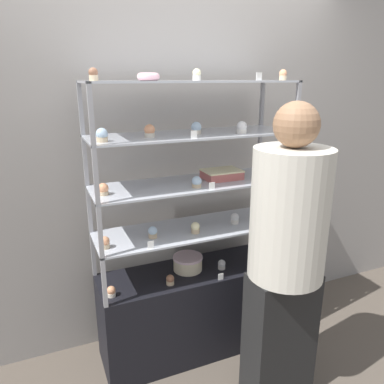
{
  "coord_description": "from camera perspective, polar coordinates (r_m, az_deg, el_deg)",
  "views": [
    {
      "loc": [
        -0.88,
        -2.08,
        1.86
      ],
      "look_at": [
        0.0,
        0.0,
        1.17
      ],
      "focal_mm": 35.0,
      "sensor_mm": 36.0,
      "label": 1
    }
  ],
  "objects": [
    {
      "name": "back_wall",
      "position": [
        2.64,
        -2.99,
        4.77
      ],
      "size": [
        8.0,
        0.05,
        2.6
      ],
      "color": "gray",
      "rests_on": "ground_plane"
    },
    {
      "name": "cupcake_15",
      "position": [
        2.3,
        7.59,
        9.69
      ],
      "size": [
        0.06,
        0.06,
        0.07
      ],
      "color": "white",
      "rests_on": "display_riser_upper"
    },
    {
      "name": "layer_cake_centerpiece",
      "position": [
        2.56,
        -0.65,
        -10.74
      ],
      "size": [
        0.2,
        0.2,
        0.1
      ],
      "color": "beige",
      "rests_on": "display_base"
    },
    {
      "name": "cupcake_10",
      "position": [
        2.23,
        0.71,
        1.51
      ],
      "size": [
        0.06,
        0.06,
        0.07
      ],
      "color": "#CCB28C",
      "rests_on": "display_riser_middle"
    },
    {
      "name": "customer_figure",
      "position": [
        2.13,
        14.12,
        -9.23
      ],
      "size": [
        0.41,
        0.41,
        1.76
      ],
      "color": "black",
      "rests_on": "ground_plane"
    },
    {
      "name": "ground_plane",
      "position": [
        2.92,
        -0.0,
        -22.47
      ],
      "size": [
        20.0,
        20.0,
        0.0
      ],
      "primitive_type": "plane",
      "color": "brown"
    },
    {
      "name": "cupcake_11",
      "position": [
        2.55,
        12.24,
        3.07
      ],
      "size": [
        0.06,
        0.06,
        0.07
      ],
      "color": "white",
      "rests_on": "display_riser_middle"
    },
    {
      "name": "display_riser_lower",
      "position": [
        2.45,
        -0.0,
        -5.98
      ],
      "size": [
        1.25,
        0.41,
        0.31
      ],
      "color": "#99999E",
      "rests_on": "display_base"
    },
    {
      "name": "price_tag_2",
      "position": [
        2.19,
        3.06,
        0.92
      ],
      "size": [
        0.04,
        0.0,
        0.04
      ],
      "color": "white",
      "rests_on": "display_riser_middle"
    },
    {
      "name": "cupcake_8",
      "position": [
        2.62,
        12.45,
        -3.54
      ],
      "size": [
        0.06,
        0.06,
        0.07
      ],
      "color": "beige",
      "rests_on": "display_riser_lower"
    },
    {
      "name": "cupcake_14",
      "position": [
        2.25,
        0.65,
        9.67
      ],
      "size": [
        0.06,
        0.06,
        0.07
      ],
      "color": "beige",
      "rests_on": "display_riser_upper"
    },
    {
      "name": "display_riser_middle",
      "position": [
        2.35,
        -0.0,
        0.94
      ],
      "size": [
        1.25,
        0.41,
        0.31
      ],
      "color": "#99999E",
      "rests_on": "display_riser_lower"
    },
    {
      "name": "cupcake_16",
      "position": [
        2.45,
        13.16,
        9.84
      ],
      "size": [
        0.06,
        0.06,
        0.07
      ],
      "color": "white",
      "rests_on": "display_riser_upper"
    },
    {
      "name": "cupcake_7",
      "position": [
        2.52,
        6.53,
        -4.04
      ],
      "size": [
        0.06,
        0.06,
        0.07
      ],
      "color": "white",
      "rests_on": "display_riser_lower"
    },
    {
      "name": "cupcake_6",
      "position": [
        2.36,
        0.52,
        -5.47
      ],
      "size": [
        0.06,
        0.06,
        0.07
      ],
      "color": "#CCB28C",
      "rests_on": "display_riser_lower"
    },
    {
      "name": "price_tag_4",
      "position": [
        2.25,
        10.17,
        16.95
      ],
      "size": [
        0.04,
        0.0,
        0.04
      ],
      "color": "white",
      "rests_on": "display_riser_top"
    },
    {
      "name": "cupcake_13",
      "position": [
        2.14,
        -6.48,
        9.19
      ],
      "size": [
        0.06,
        0.06,
        0.07
      ],
      "color": "beige",
      "rests_on": "display_riser_upper"
    },
    {
      "name": "cupcake_3",
      "position": [
        2.74,
        11.65,
        -9.61
      ],
      "size": [
        0.05,
        0.05,
        0.07
      ],
      "color": "beige",
      "rests_on": "display_base"
    },
    {
      "name": "donut_glazed",
      "position": [
        2.13,
        -6.66,
        17.07
      ],
      "size": [
        0.12,
        0.12,
        0.04
      ],
      "color": "#EFB2BC",
      "rests_on": "display_riser_top"
    },
    {
      "name": "price_tag_0",
      "position": [
        2.47,
        4.41,
        -12.75
      ],
      "size": [
        0.04,
        0.0,
        0.04
      ],
      "color": "white",
      "rests_on": "display_base"
    },
    {
      "name": "display_riser_upper",
      "position": [
        2.28,
        -0.0,
        8.37
      ],
      "size": [
        1.25,
        0.41,
        0.31
      ],
      "color": "#99999E",
      "rests_on": "display_riser_middle"
    },
    {
      "name": "cupcake_0",
      "position": [
        2.34,
        -12.21,
        -14.6
      ],
      "size": [
        0.05,
        0.05,
        0.07
      ],
      "color": "beige",
      "rests_on": "display_base"
    },
    {
      "name": "display_base",
      "position": [
        2.74,
        -0.0,
        -17.49
      ],
      "size": [
        1.25,
        0.41,
        0.62
      ],
      "color": "black",
      "rests_on": "ground_plane"
    },
    {
      "name": "cupcake_4",
      "position": [
        2.21,
        -13.14,
        -7.52
      ],
      "size": [
        0.06,
        0.06,
        0.07
      ],
      "color": "#CCB28C",
      "rests_on": "display_riser_lower"
    },
    {
      "name": "display_riser_top",
      "position": [
        2.26,
        -0.0,
        16.11
      ],
      "size": [
        1.25,
        0.41,
        0.31
      ],
      "color": "#99999E",
      "rests_on": "display_riser_upper"
    },
    {
      "name": "cupcake_1",
      "position": [
        2.41,
        -3.35,
        -13.22
      ],
      "size": [
        0.05,
        0.05,
        0.07
      ],
      "color": "#CCB28C",
      "rests_on": "display_base"
    },
    {
      "name": "cupcake_12",
      "position": [
        2.03,
        -13.57,
        8.39
      ],
      "size": [
        0.06,
        0.06,
        0.07
      ],
      "color": "#CCB28C",
      "rests_on": "display_riser_upper"
    },
    {
      "name": "sheet_cake_frosted",
      "position": [
        2.44,
        4.56,
        2.72
      ],
      "size": [
        0.24,
        0.18,
        0.06
      ],
      "color": "#C66660",
      "rests_on": "display_riser_middle"
    },
    {
      "name": "cupcake_18",
      "position": [
        2.2,
        0.72,
        17.45
      ],
      "size": [
        0.05,
        0.05,
        0.06
      ],
      "color": "white",
      "rests_on": "display_riser_top"
    },
    {
      "name": "cupcake_17",
      "position": [
        2.02,
        -14.8,
        16.96
      ],
      "size": [
        0.05,
        0.05,
        0.06
      ],
      "color": "#CCB28C",
      "rests_on": "display_riser_top"
    },
    {
      "name": "cupcake_2",
      "position": [
        2.59,
        4.55,
        -10.96
      ],
      "size": [
        0.05,
        0.05,
        0.07
      ],
      "color": "white",
      "rests_on": "display_base"
    },
    {
      "name": "cupcake_5",
      "position": [
        2.3,
        -6.01,
        -6.13
      ],
      "size": [
        0.06,
        0.06,
        0.07
      ],
      "color": "#CCB28C",
      "rests_on": "display_riser_lower"
    },
    {
      "name": "price_tag_3",
      "position": [
        2.08,
        0.3,
        8.73
      ],
      "size": [
        0.04,
        0.0,
        0.04
      ],
      "color": "white",
      "rests_on": "display_riser_upper"
    },
    {
      "name": "cupcake_9",
      "position": [
        2.15,
        -13.37,
        0.38
      ],
      "size": [
        0.06,
        0.06,
        0.07
      ],
      "color": "#CCB28C",
      "rests_on": "display_riser_middle"
    },
    {
      "name": "cupcake_19",
      "position": [
        2.48,
        13.7,
        16.95
      ],
      "size": [
        0.05,
        0.05,
        0.06
      ],
      "color": "#CCB28C",
      "rests_on": "display_riser_top"
    },
    {
      "name": "price_tag_1",
      "position": [
        2.17,
        -6.29,
        -8.01
      ],
      "size": [
        0.04,
        0.0,
        0.04
      ],
      "color": "white",
      "rests_on": "display_riser_lower"
    }
  ]
}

